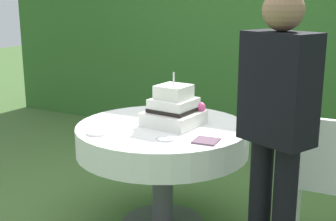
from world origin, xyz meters
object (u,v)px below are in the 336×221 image
wedding_cake (174,109)px  serving_plate_left (196,112)px  serving_plate_near (166,138)px  serving_plate_far (98,133)px  garden_chair (322,171)px  napkin_stack (206,141)px  standing_person (276,127)px  cake_table (162,141)px

wedding_cake → serving_plate_left: bearing=90.8°
wedding_cake → serving_plate_left: (-0.01, 0.36, -0.10)m
wedding_cake → serving_plate_near: (0.11, -0.31, -0.10)m
serving_plate_far → garden_chair: bearing=22.1°
napkin_stack → standing_person: 0.53m
serving_plate_near → serving_plate_left: (-0.11, 0.67, 0.00)m
serving_plate_near → serving_plate_far: same height
serving_plate_near → serving_plate_left: size_ratio=0.84×
wedding_cake → serving_plate_near: size_ratio=2.96×
cake_table → serving_plate_near: serving_plate_near is taller
cake_table → napkin_stack: (0.40, -0.18, 0.11)m
serving_plate_near → standing_person: 0.73m
garden_chair → napkin_stack: bearing=-151.1°
cake_table → napkin_stack: napkin_stack is taller
serving_plate_far → serving_plate_left: bearing=67.7°
serving_plate_near → serving_plate_far: (-0.43, -0.10, 0.00)m
serving_plate_near → napkin_stack: 0.24m
cake_table → standing_person: standing_person is taller
serving_plate_left → garden_chair: (0.96, -0.25, -0.19)m
standing_person → cake_table: bearing=157.1°
wedding_cake → garden_chair: 1.00m
wedding_cake → serving_plate_far: bearing=-128.0°
serving_plate_far → serving_plate_left: (0.32, 0.77, 0.00)m
napkin_stack → garden_chair: size_ratio=0.16×
serving_plate_near → napkin_stack: size_ratio=0.88×
serving_plate_far → standing_person: size_ratio=0.09×
wedding_cake → standing_person: 0.91m
serving_plate_far → standing_person: standing_person is taller
serving_plate_far → napkin_stack: serving_plate_far is taller
cake_table → standing_person: size_ratio=0.72×
serving_plate_near → standing_person: size_ratio=0.08×
napkin_stack → standing_person: (0.46, -0.18, 0.20)m
cake_table → serving_plate_near: size_ratio=9.28×
serving_plate_far → napkin_stack: (0.66, 0.18, -0.00)m
cake_table → garden_chair: bearing=8.8°
serving_plate_far → standing_person: (1.12, -0.00, 0.19)m
napkin_stack → cake_table: bearing=155.5°
serving_plate_left → standing_person: standing_person is taller
wedding_cake → standing_person: bearing=-27.4°
serving_plate_left → serving_plate_near: bearing=-80.3°
cake_table → serving_plate_near: 0.33m
serving_plate_far → serving_plate_near: bearing=13.7°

